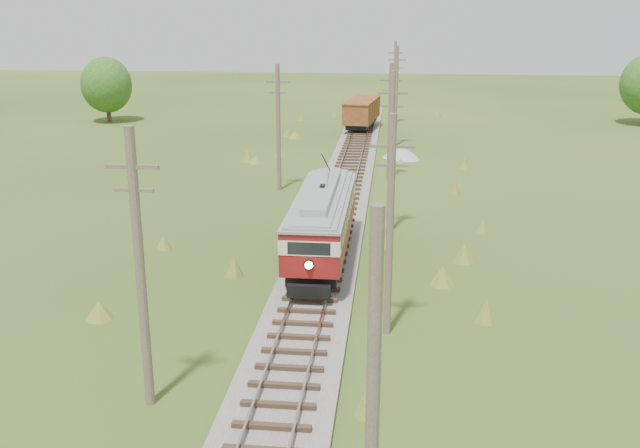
# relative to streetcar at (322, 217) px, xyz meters

# --- Properties ---
(railbed_main) EXTENTS (3.60, 96.00, 0.57)m
(railbed_main) POSITION_rel_streetcar_xyz_m (-0.00, 8.59, -2.25)
(railbed_main) COLOR #605B54
(railbed_main) RESTS_ON ground
(streetcar) EXTENTS (2.63, 11.28, 5.14)m
(streetcar) POSITION_rel_streetcar_xyz_m (0.00, 0.00, 0.00)
(streetcar) COLOR black
(streetcar) RESTS_ON ground
(gondola) EXTENTS (3.56, 8.31, 2.67)m
(gondola) POSITION_rel_streetcar_xyz_m (-0.00, 39.35, -0.43)
(gondola) COLOR black
(gondola) RESTS_ON ground
(gravel_pile) EXTENTS (3.14, 3.33, 1.14)m
(gravel_pile) POSITION_rel_streetcar_xyz_m (4.04, 26.41, -1.91)
(gravel_pile) COLOR gray
(gravel_pile) RESTS_ON ground
(utility_pole_r_1) EXTENTS (0.30, 0.30, 8.80)m
(utility_pole_r_1) POSITION_rel_streetcar_xyz_m (3.10, -20.41, 1.96)
(utility_pole_r_1) COLOR brown
(utility_pole_r_1) RESTS_ON ground
(utility_pole_r_2) EXTENTS (1.60, 0.30, 8.60)m
(utility_pole_r_2) POSITION_rel_streetcar_xyz_m (3.30, -7.41, 1.98)
(utility_pole_r_2) COLOR brown
(utility_pole_r_2) RESTS_ON ground
(utility_pole_r_3) EXTENTS (1.60, 0.30, 9.00)m
(utility_pole_r_3) POSITION_rel_streetcar_xyz_m (3.20, 5.59, 2.19)
(utility_pole_r_3) COLOR brown
(utility_pole_r_3) RESTS_ON ground
(utility_pole_r_4) EXTENTS (1.60, 0.30, 8.40)m
(utility_pole_r_4) POSITION_rel_streetcar_xyz_m (3.00, 18.59, 1.88)
(utility_pole_r_4) COLOR brown
(utility_pole_r_4) RESTS_ON ground
(utility_pole_r_5) EXTENTS (1.60, 0.30, 8.90)m
(utility_pole_r_5) POSITION_rel_streetcar_xyz_m (3.40, 31.59, 2.14)
(utility_pole_r_5) COLOR brown
(utility_pole_r_5) RESTS_ON ground
(utility_pole_r_6) EXTENTS (1.60, 0.30, 8.70)m
(utility_pole_r_6) POSITION_rel_streetcar_xyz_m (3.20, 44.59, 2.03)
(utility_pole_r_6) COLOR brown
(utility_pole_r_6) RESTS_ON ground
(utility_pole_l_a) EXTENTS (1.60, 0.30, 9.00)m
(utility_pole_l_a) POSITION_rel_streetcar_xyz_m (-4.20, -13.41, 2.19)
(utility_pole_l_a) COLOR brown
(utility_pole_l_a) RESTS_ON ground
(utility_pole_l_b) EXTENTS (1.60, 0.30, 8.60)m
(utility_pole_l_b) POSITION_rel_streetcar_xyz_m (-4.50, 14.59, 1.98)
(utility_pole_l_b) COLOR brown
(utility_pole_l_b) RESTS_ON ground
(tree_mid_a) EXTENTS (5.46, 5.46, 7.03)m
(tree_mid_a) POSITION_rel_streetcar_xyz_m (-28.00, 42.59, 1.58)
(tree_mid_a) COLOR #38281C
(tree_mid_a) RESTS_ON ground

